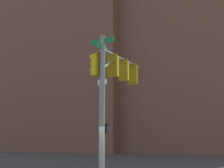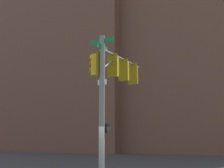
% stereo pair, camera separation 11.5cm
% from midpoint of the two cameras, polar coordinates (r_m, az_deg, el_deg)
% --- Properties ---
extents(signal_pole_assembly, '(1.26, 4.43, 6.66)m').
position_cam_midpoint_polar(signal_pole_assembly, '(14.10, -0.12, 0.31)').
color(signal_pole_assembly, slate).
rests_on(signal_pole_assembly, ground_plane).
extents(building_brick_midblock, '(21.71, 17.06, 48.88)m').
position_cam_midpoint_polar(building_brick_midblock, '(55.84, -6.97, 13.23)').
color(building_brick_midblock, brown).
rests_on(building_brick_midblock, ground_plane).
extents(building_brick_farside, '(22.06, 18.70, 35.55)m').
position_cam_midpoint_polar(building_brick_farside, '(67.61, 9.26, 3.08)').
color(building_brick_farside, brown).
rests_on(building_brick_farside, ground_plane).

